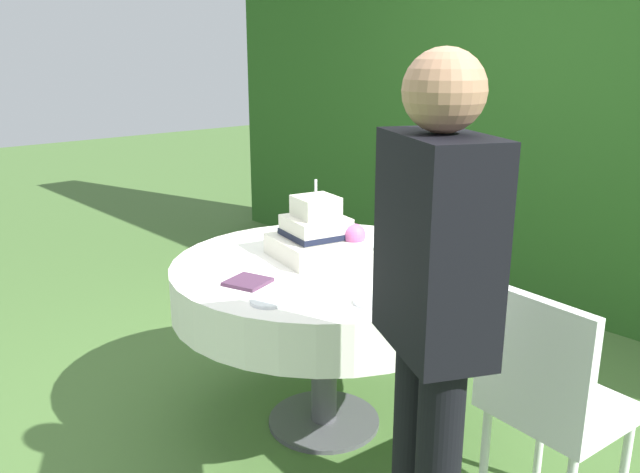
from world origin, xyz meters
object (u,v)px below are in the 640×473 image
(serving_plate_left, at_px, (386,246))
(garden_chair, at_px, (547,394))
(serving_plate_far, at_px, (269,301))
(serving_plate_near, at_px, (371,302))
(napkin_stack, at_px, (248,282))
(standing_person, at_px, (432,318))
(wedding_cake, at_px, (317,235))
(cake_table, at_px, (324,286))

(serving_plate_left, xyz_separation_m, garden_chair, (0.96, -0.29, -0.22))
(serving_plate_far, bearing_deg, serving_plate_near, 46.90)
(serving_plate_far, distance_m, garden_chair, 0.96)
(serving_plate_left, height_order, garden_chair, garden_chair)
(serving_plate_near, distance_m, serving_plate_left, 0.67)
(napkin_stack, relative_size, garden_chair, 0.16)
(serving_plate_left, bearing_deg, standing_person, -42.47)
(standing_person, bearing_deg, serving_plate_left, 137.53)
(serving_plate_far, distance_m, serving_plate_left, 0.81)
(wedding_cake, xyz_separation_m, standing_person, (0.99, -0.49, 0.08))
(serving_plate_near, xyz_separation_m, garden_chair, (0.55, 0.24, -0.22))
(wedding_cake, xyz_separation_m, serving_plate_near, (0.51, -0.21, -0.09))
(wedding_cake, distance_m, serving_plate_near, 0.56)
(garden_chair, bearing_deg, wedding_cake, -178.53)
(serving_plate_near, xyz_separation_m, standing_person, (0.47, -0.28, 0.17))
(garden_chair, height_order, standing_person, standing_person)
(napkin_stack, bearing_deg, serving_plate_left, 87.13)
(serving_plate_near, distance_m, napkin_stack, 0.49)
(garden_chair, bearing_deg, standing_person, -98.03)
(cake_table, height_order, standing_person, standing_person)
(cake_table, height_order, serving_plate_left, serving_plate_left)
(cake_table, xyz_separation_m, standing_person, (0.92, -0.47, 0.28))
(serving_plate_near, xyz_separation_m, serving_plate_left, (-0.41, 0.53, 0.00))
(cake_table, relative_size, napkin_stack, 8.75)
(cake_table, bearing_deg, serving_plate_left, 84.81)
(serving_plate_near, bearing_deg, garden_chair, 23.56)
(wedding_cake, relative_size, napkin_stack, 2.74)
(cake_table, distance_m, wedding_cake, 0.21)
(cake_table, height_order, wedding_cake, wedding_cake)
(serving_plate_left, distance_m, napkin_stack, 0.73)
(wedding_cake, distance_m, serving_plate_far, 0.55)
(serving_plate_near, bearing_deg, wedding_cake, 157.53)
(serving_plate_near, relative_size, serving_plate_left, 0.84)
(serving_plate_near, distance_m, standing_person, 0.58)
(cake_table, xyz_separation_m, serving_plate_left, (0.03, 0.34, 0.11))
(serving_plate_near, bearing_deg, cake_table, 157.24)
(napkin_stack, height_order, standing_person, standing_person)
(serving_plate_far, height_order, serving_plate_left, same)
(cake_table, relative_size, wedding_cake, 3.20)
(serving_plate_far, relative_size, garden_chair, 0.15)
(napkin_stack, bearing_deg, standing_person, -5.08)
(serving_plate_far, xyz_separation_m, garden_chair, (0.79, 0.50, -0.22))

